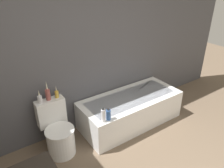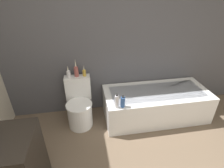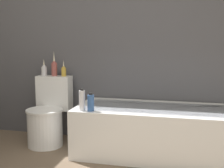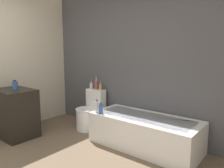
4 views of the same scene
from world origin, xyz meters
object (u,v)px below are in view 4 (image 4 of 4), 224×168
(bathtub, at_px, (144,132))
(toilet, at_px, (89,113))
(shampoo_bottle_tall, at_px, (97,107))
(vase_silver, at_px, (96,84))
(vase_gold, at_px, (91,85))
(vase_bronze, at_px, (100,87))
(soap_bottle_glass, at_px, (15,85))
(shampoo_bottle_short, at_px, (101,109))

(bathtub, height_order, toilet, toilet)
(toilet, bearing_deg, shampoo_bottle_tall, -33.97)
(toilet, xyz_separation_m, vase_silver, (0.00, 0.20, 0.53))
(bathtub, distance_m, vase_gold, 1.49)
(bathtub, distance_m, vase_bronze, 1.28)
(soap_bottle_glass, bearing_deg, shampoo_bottle_tall, 30.19)
(bathtub, relative_size, toilet, 2.28)
(bathtub, height_order, shampoo_bottle_short, shampoo_bottle_short)
(shampoo_bottle_short, bearing_deg, toilet, 150.31)
(bathtub, xyz_separation_m, soap_bottle_glass, (-1.94, -1.01, 0.66))
(vase_gold, relative_size, shampoo_bottle_short, 1.12)
(vase_gold, bearing_deg, shampoo_bottle_short, -36.13)
(soap_bottle_glass, distance_m, shampoo_bottle_tall, 1.45)
(toilet, height_order, soap_bottle_glass, soap_bottle_glass)
(bathtub, height_order, vase_silver, vase_silver)
(shampoo_bottle_short, bearing_deg, vase_silver, 137.97)
(soap_bottle_glass, bearing_deg, shampoo_bottle_short, 28.56)
(vase_bronze, xyz_separation_m, shampoo_bottle_tall, (0.40, -0.54, -0.21))
(vase_gold, height_order, vase_silver, vase_silver)
(vase_silver, bearing_deg, toilet, -90.00)
(bathtub, bearing_deg, vase_gold, 170.06)
(vase_silver, bearing_deg, vase_gold, -171.44)
(shampoo_bottle_tall, bearing_deg, shampoo_bottle_short, 1.95)
(vase_bronze, bearing_deg, vase_silver, 176.15)
(vase_gold, bearing_deg, vase_bronze, 2.38)
(soap_bottle_glass, bearing_deg, vase_gold, 64.99)
(soap_bottle_glass, height_order, vase_gold, soap_bottle_glass)
(shampoo_bottle_tall, relative_size, shampoo_bottle_short, 1.22)
(soap_bottle_glass, height_order, shampoo_bottle_tall, soap_bottle_glass)
(vase_gold, xyz_separation_m, shampoo_bottle_short, (0.73, -0.53, -0.24))
(shampoo_bottle_short, bearing_deg, vase_gold, 143.87)
(soap_bottle_glass, bearing_deg, bathtub, 27.42)
(toilet, bearing_deg, vase_silver, 90.00)
(vase_gold, xyz_separation_m, vase_bronze, (0.24, 0.01, -0.00))
(shampoo_bottle_tall, bearing_deg, soap_bottle_glass, -149.81)
(toilet, xyz_separation_m, vase_gold, (-0.12, 0.18, 0.50))
(vase_silver, bearing_deg, shampoo_bottle_tall, -46.71)
(vase_silver, xyz_separation_m, vase_bronze, (0.12, -0.01, -0.03))
(soap_bottle_glass, height_order, vase_bronze, soap_bottle_glass)
(bathtub, relative_size, vase_silver, 5.91)
(soap_bottle_glass, bearing_deg, toilet, 56.61)
(vase_gold, distance_m, shampoo_bottle_short, 0.93)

